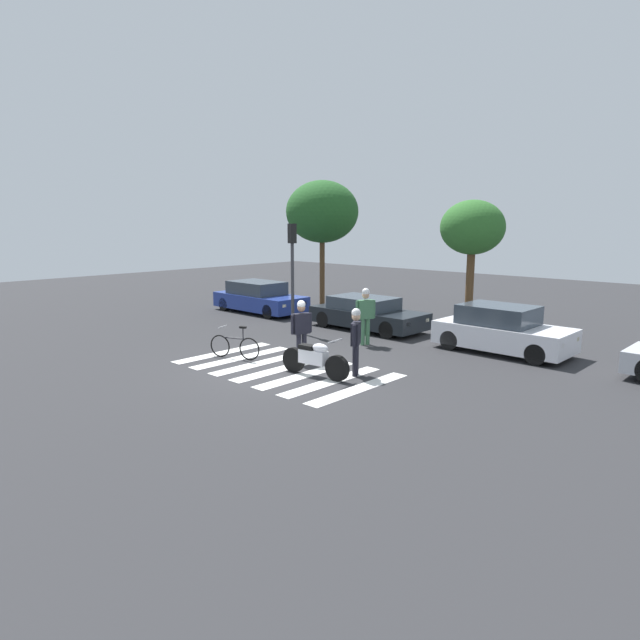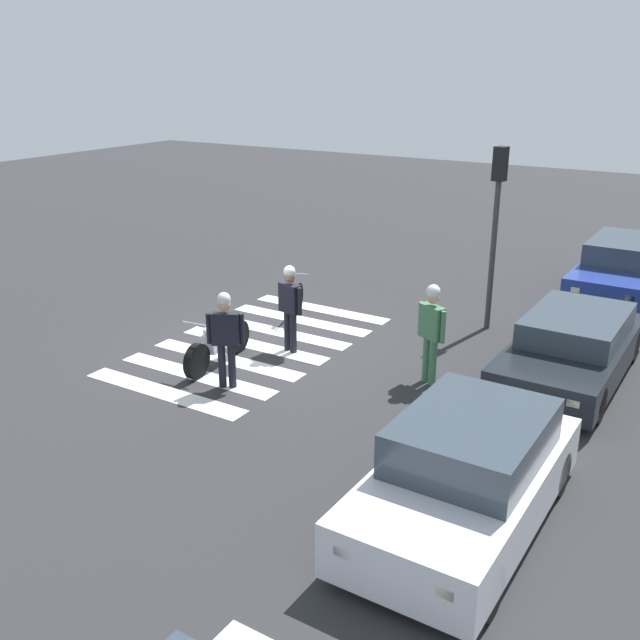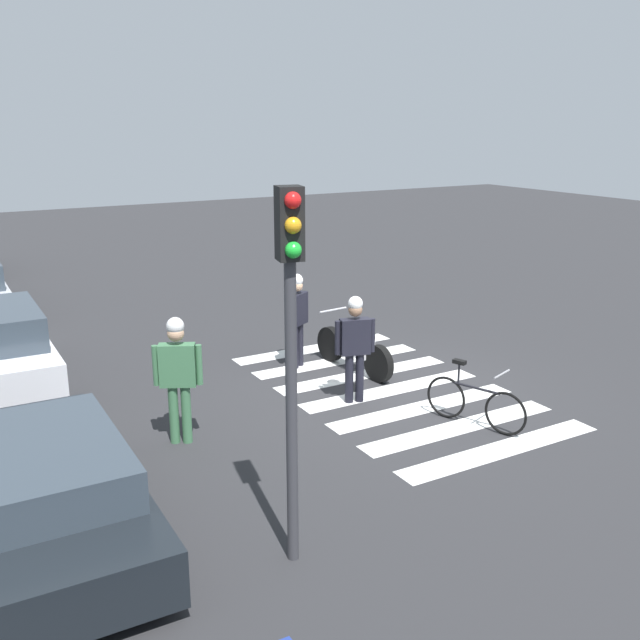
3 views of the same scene
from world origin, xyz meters
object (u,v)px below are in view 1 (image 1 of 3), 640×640
object	(u,v)px
police_motorcycle	(315,359)
officer_on_foot	(356,337)
pedestrian_bystander	(365,312)
traffic_light_pole	(292,259)
car_black_suv	(367,314)
officer_by_motorcycle	(301,327)
car_white_van	(502,330)
car_blue_hatchback	(259,298)
leaning_bicycle	(235,346)

from	to	relation	value
police_motorcycle	officer_on_foot	world-z (taller)	officer_on_foot
pedestrian_bystander	traffic_light_pole	world-z (taller)	traffic_light_pole
police_motorcycle	car_black_suv	bearing A→B (deg)	116.32
officer_by_motorcycle	car_black_suv	distance (m)	5.44
police_motorcycle	officer_by_motorcycle	bearing A→B (deg)	147.78
car_white_van	traffic_light_pole	size ratio (longest dim) A/B	1.03
officer_by_motorcycle	pedestrian_bystander	world-z (taller)	pedestrian_bystander
officer_by_motorcycle	car_blue_hatchback	bearing A→B (deg)	146.95
police_motorcycle	pedestrian_bystander	distance (m)	4.12
leaning_bicycle	car_white_van	distance (m)	8.22
pedestrian_bystander	car_blue_hatchback	size ratio (longest dim) A/B	0.42
car_white_van	officer_by_motorcycle	bearing A→B (deg)	-125.70
officer_by_motorcycle	traffic_light_pole	size ratio (longest dim) A/B	0.46
leaning_bicycle	officer_on_foot	xyz separation A→B (m)	(3.76, 1.04, 0.67)
officer_on_foot	pedestrian_bystander	distance (m)	3.68
car_blue_hatchback	traffic_light_pole	xyz separation A→B (m)	(4.24, -2.02, 2.01)
car_black_suv	car_blue_hatchback	bearing A→B (deg)	-178.28
officer_by_motorcycle	car_white_van	bearing A→B (deg)	54.30
officer_on_foot	pedestrian_bystander	xyz separation A→B (m)	(-2.08, 3.04, 0.07)
officer_on_foot	car_blue_hatchback	size ratio (longest dim) A/B	0.40
officer_by_motorcycle	pedestrian_bystander	xyz separation A→B (m)	(-0.05, 3.02, 0.06)
leaning_bicycle	police_motorcycle	bearing A→B (deg)	4.57
officer_on_foot	pedestrian_bystander	bearing A→B (deg)	124.36
leaning_bicycle	officer_by_motorcycle	size ratio (longest dim) A/B	0.89
pedestrian_bystander	car_white_van	xyz separation A→B (m)	(3.73, 2.09, -0.42)
car_blue_hatchback	car_black_suv	bearing A→B (deg)	1.72
leaning_bicycle	car_black_suv	bearing A→B (deg)	89.31
pedestrian_bystander	car_blue_hatchback	distance (m)	7.87
leaning_bicycle	officer_by_motorcycle	distance (m)	2.14
leaning_bicycle	car_black_suv	xyz separation A→B (m)	(0.07, 6.22, 0.22)
car_blue_hatchback	traffic_light_pole	world-z (taller)	traffic_light_pole
car_black_suv	pedestrian_bystander	bearing A→B (deg)	-53.08
officer_by_motorcycle	car_black_suv	size ratio (longest dim) A/B	0.40
car_blue_hatchback	traffic_light_pole	size ratio (longest dim) A/B	1.15
officer_by_motorcycle	car_white_van	xyz separation A→B (m)	(3.67, 5.11, -0.36)
police_motorcycle	pedestrian_bystander	bearing A→B (deg)	109.36
officer_on_foot	police_motorcycle	bearing A→B (deg)	-132.39
car_white_van	traffic_light_pole	bearing A→B (deg)	-163.13
police_motorcycle	pedestrian_bystander	size ratio (longest dim) A/B	1.12
police_motorcycle	officer_on_foot	bearing A→B (deg)	47.61
police_motorcycle	car_blue_hatchback	size ratio (longest dim) A/B	0.47
officer_on_foot	pedestrian_bystander	world-z (taller)	pedestrian_bystander
car_white_van	car_blue_hatchback	bearing A→B (deg)	-179.33
leaning_bicycle	car_blue_hatchback	world-z (taller)	car_blue_hatchback
officer_on_foot	car_blue_hatchback	distance (m)	10.90
police_motorcycle	car_black_suv	world-z (taller)	car_black_suv
leaning_bicycle	car_black_suv	world-z (taller)	car_black_suv
leaning_bicycle	car_blue_hatchback	xyz separation A→B (m)	(-5.92, 6.04, 0.28)
car_blue_hatchback	leaning_bicycle	bearing A→B (deg)	-45.59
car_blue_hatchback	police_motorcycle	bearing A→B (deg)	-32.93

